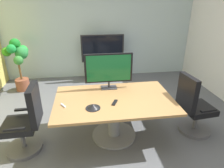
# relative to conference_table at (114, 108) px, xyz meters

# --- Properties ---
(ground_plane) EXTENTS (6.64, 6.64, 0.00)m
(ground_plane) POSITION_rel_conference_table_xyz_m (0.02, 0.19, -0.55)
(ground_plane) COLOR #515459
(wall_back_glass_partition) EXTENTS (5.55, 0.10, 2.62)m
(wall_back_glass_partition) POSITION_rel_conference_table_xyz_m (0.02, 3.01, 0.76)
(wall_back_glass_partition) COLOR #9EB2B7
(wall_back_glass_partition) RESTS_ON ground
(conference_table) EXTENTS (1.91, 1.20, 0.73)m
(conference_table) POSITION_rel_conference_table_xyz_m (0.00, 0.00, 0.00)
(conference_table) COLOR olive
(conference_table) RESTS_ON ground
(office_chair_left) EXTENTS (0.60, 0.58, 1.09)m
(office_chair_left) POSITION_rel_conference_table_xyz_m (-1.37, -0.14, -0.09)
(office_chair_left) COLOR #4C4C51
(office_chair_left) RESTS_ON ground
(office_chair_right) EXTENTS (0.62, 0.60, 1.09)m
(office_chair_right) POSITION_rel_conference_table_xyz_m (1.37, -0.08, -0.09)
(office_chair_right) COLOR #4C4C51
(office_chair_right) RESTS_ON ground
(tv_monitor) EXTENTS (0.84, 0.18, 0.64)m
(tv_monitor) POSITION_rel_conference_table_xyz_m (-0.03, 0.43, 0.54)
(tv_monitor) COLOR #333338
(tv_monitor) RESTS_ON conference_table
(wall_display_unit) EXTENTS (1.20, 0.36, 1.31)m
(wall_display_unit) POSITION_rel_conference_table_xyz_m (0.07, 2.65, -0.11)
(wall_display_unit) COLOR #B7BABC
(wall_display_unit) RESTS_ON ground
(potted_plant) EXTENTS (0.58, 0.63, 1.31)m
(potted_plant) POSITION_rel_conference_table_xyz_m (-2.08, 2.22, 0.25)
(potted_plant) COLOR brown
(potted_plant) RESTS_ON ground
(conference_phone) EXTENTS (0.22, 0.22, 0.07)m
(conference_phone) POSITION_rel_conference_table_xyz_m (-0.35, -0.25, 0.21)
(conference_phone) COLOR black
(conference_phone) RESTS_ON conference_table
(remote_control) EXTENTS (0.12, 0.18, 0.02)m
(remote_control) POSITION_rel_conference_table_xyz_m (-0.01, -0.14, 0.19)
(remote_control) COLOR black
(remote_control) RESTS_ON conference_table
(whiteboard_marker) EXTENTS (0.09, 0.12, 0.02)m
(whiteboard_marker) POSITION_rel_conference_table_xyz_m (-0.80, -0.13, 0.19)
(whiteboard_marker) COLOR silver
(whiteboard_marker) RESTS_ON conference_table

